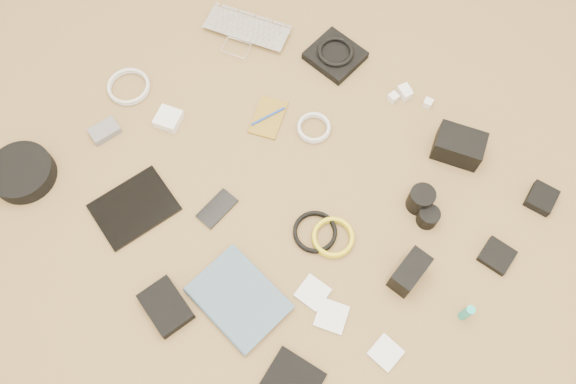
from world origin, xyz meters
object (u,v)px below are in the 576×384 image
Objects in this scene: tablet at (134,207)px; headphone_case at (22,173)px; dslr_camera at (459,146)px; phone at (217,209)px; laptop at (242,38)px; paperback at (213,323)px.

tablet is 0.35m from headphone_case.
dslr_camera is 0.74m from phone.
phone is (0.34, -0.51, -0.01)m from laptop.
headphone_case is at bearing 98.71° from paperback.
tablet is 1.19× the size of headphone_case.
dslr_camera is 0.57× the size of paperback.
dslr_camera is 0.75× the size of headphone_case.
dslr_camera is (0.78, 0.08, 0.03)m from laptop.
laptop is at bearing 125.89° from phone.
laptop is at bearing 167.74° from dslr_camera.
phone is 0.48× the size of paperback.
laptop is at bearing 77.18° from headphone_case.
dslr_camera reaches higher than phone.
laptop is 0.81m from headphone_case.
phone is at bearing -144.87° from dslr_camera.
laptop is 0.68m from tablet.
laptop is 0.95m from paperback.
laptop is 1.27× the size of tablet.
phone is 0.59m from headphone_case.
paperback is (0.40, -0.11, 0.01)m from tablet.
tablet is 1.90× the size of phone.
paperback is at bearing -47.79° from phone.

